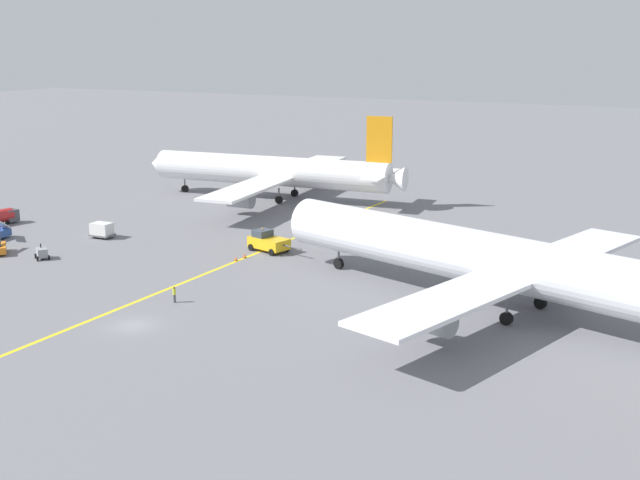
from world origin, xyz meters
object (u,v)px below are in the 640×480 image
object	(u,v)px
airliner_at_gate_left	(273,172)
traffic_cone_nose_right	(236,259)
gse_container_dolly_flat	(102,230)
ground_crew_wing_walker_right	(174,294)
gse_gpu_cart_small	(42,253)
traffic_cone_nose_left	(245,256)
airliner_being_pushed	(498,262)
pushback_tug	(268,241)
gse_fuel_bowser_stubby	(2,216)

from	to	relation	value
airliner_at_gate_left	traffic_cone_nose_right	size ratio (longest dim) A/B	83.24
gse_container_dolly_flat	ground_crew_wing_walker_right	size ratio (longest dim) A/B	1.85
gse_gpu_cart_small	traffic_cone_nose_left	size ratio (longest dim) A/B	4.40
airliner_being_pushed	traffic_cone_nose_left	bearing A→B (deg)	170.34
airliner_at_gate_left	pushback_tug	world-z (taller)	airliner_at_gate_left
airliner_at_gate_left	traffic_cone_nose_left	size ratio (longest dim) A/B	83.24
gse_gpu_cart_small	gse_fuel_bowser_stubby	world-z (taller)	gse_fuel_bowser_stubby
ground_crew_wing_walker_right	traffic_cone_nose_right	size ratio (longest dim) A/B	2.94
airliner_at_gate_left	ground_crew_wing_walker_right	bearing A→B (deg)	-71.09
airliner_at_gate_left	gse_container_dolly_flat	xyz separation A→B (m)	(-7.79, -35.68, -3.73)
airliner_being_pushed	ground_crew_wing_walker_right	bearing A→B (deg)	-157.61
traffic_cone_nose_right	traffic_cone_nose_left	distance (m)	1.74
ground_crew_wing_walker_right	traffic_cone_nose_left	size ratio (longest dim) A/B	2.94
pushback_tug	traffic_cone_nose_right	world-z (taller)	pushback_tug
airliner_at_gate_left	traffic_cone_nose_left	distance (m)	39.74
gse_fuel_bowser_stubby	traffic_cone_nose_left	size ratio (longest dim) A/B	8.62
gse_container_dolly_flat	ground_crew_wing_walker_right	distance (m)	32.79
pushback_tug	traffic_cone_nose_left	bearing A→B (deg)	-102.36
gse_fuel_bowser_stubby	ground_crew_wing_walker_right	xyz separation A→B (m)	(45.88, -19.08, -0.41)
pushback_tug	gse_container_dolly_flat	distance (m)	25.17
traffic_cone_nose_left	airliner_at_gate_left	bearing A→B (deg)	114.04
gse_container_dolly_flat	traffic_cone_nose_left	size ratio (longest dim) A/B	5.45
gse_gpu_cart_small	pushback_tug	bearing A→B (deg)	34.20
gse_gpu_cart_small	ground_crew_wing_walker_right	bearing A→B (deg)	-14.95
gse_gpu_cart_small	gse_fuel_bowser_stubby	bearing A→B (deg)	148.72
gse_gpu_cart_small	traffic_cone_nose_right	world-z (taller)	gse_gpu_cart_small
gse_gpu_cart_small	traffic_cone_nose_left	bearing A→B (deg)	27.30
gse_gpu_cart_small	traffic_cone_nose_right	size ratio (longest dim) A/B	4.40
traffic_cone_nose_left	gse_gpu_cart_small	bearing A→B (deg)	-152.70
gse_fuel_bowser_stubby	traffic_cone_nose_left	bearing A→B (deg)	-0.35
gse_fuel_bowser_stubby	traffic_cone_nose_left	xyz separation A→B (m)	(43.16, -0.27, -1.05)
pushback_tug	traffic_cone_nose_right	bearing A→B (deg)	-101.19
gse_fuel_bowser_stubby	traffic_cone_nose_right	xyz separation A→B (m)	(42.91, -1.99, -1.05)
ground_crew_wing_walker_right	traffic_cone_nose_right	distance (m)	17.36
ground_crew_wing_walker_right	gse_container_dolly_flat	bearing A→B (deg)	144.19
gse_container_dolly_flat	airliner_at_gate_left	bearing A→B (deg)	77.68
pushback_tug	gse_container_dolly_flat	xyz separation A→B (m)	(-24.84, -4.07, -0.11)
pushback_tug	gse_fuel_bowser_stubby	distance (m)	44.32
gse_fuel_bowser_stubby	ground_crew_wing_walker_right	size ratio (longest dim) A/B	2.93
gse_gpu_cart_small	gse_container_dolly_flat	bearing A→B (deg)	93.61
airliner_being_pushed	gse_gpu_cart_small	size ratio (longest dim) A/B	22.16
airliner_at_gate_left	traffic_cone_nose_left	xyz separation A→B (m)	(16.08, -36.05, -4.63)
pushback_tug	traffic_cone_nose_right	distance (m)	6.36
gse_container_dolly_flat	gse_fuel_bowser_stubby	distance (m)	19.29
pushback_tug	traffic_cone_nose_left	distance (m)	4.65
gse_container_dolly_flat	traffic_cone_nose_left	world-z (taller)	gse_container_dolly_flat
airliner_at_gate_left	traffic_cone_nose_left	world-z (taller)	airliner_at_gate_left
airliner_at_gate_left	gse_gpu_cart_small	xyz separation A→B (m)	(-7.02, -47.97, -4.11)
gse_gpu_cart_small	ground_crew_wing_walker_right	distance (m)	26.72
gse_container_dolly_flat	traffic_cone_nose_left	xyz separation A→B (m)	(23.87, -0.37, -0.90)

